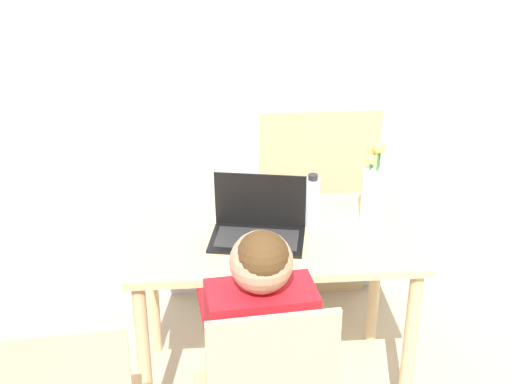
% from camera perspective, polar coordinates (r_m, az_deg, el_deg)
% --- Properties ---
extents(wall_back, '(6.40, 0.05, 2.50)m').
position_cam_1_polar(wall_back, '(3.25, 2.32, 11.18)').
color(wall_back, silver).
rests_on(wall_back, ground_plane).
extents(dining_table, '(1.09, 0.64, 0.74)m').
position_cam_1_polar(dining_table, '(2.79, 1.28, -5.17)').
color(dining_table, '#D6B784').
rests_on(dining_table, ground_plane).
extents(person_seated, '(0.37, 0.45, 1.08)m').
position_cam_1_polar(person_seated, '(2.29, 0.20, -11.48)').
color(person_seated, red).
rests_on(person_seated, ground_plane).
extents(laptop, '(0.39, 0.29, 0.23)m').
position_cam_1_polar(laptop, '(2.69, 0.19, -2.50)').
color(laptop, black).
rests_on(laptop, dining_table).
extents(flower_vase, '(0.09, 0.09, 0.34)m').
position_cam_1_polar(flower_vase, '(2.79, 9.33, 0.26)').
color(flower_vase, silver).
rests_on(flower_vase, dining_table).
extents(water_bottle, '(0.06, 0.06, 0.21)m').
position_cam_1_polar(water_bottle, '(2.75, 4.51, -0.77)').
color(water_bottle, silver).
rests_on(water_bottle, dining_table).
extents(cardboard_panel, '(0.55, 0.16, 1.04)m').
position_cam_1_polar(cardboard_panel, '(3.41, 4.78, -1.39)').
color(cardboard_panel, tan).
rests_on(cardboard_panel, ground_plane).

